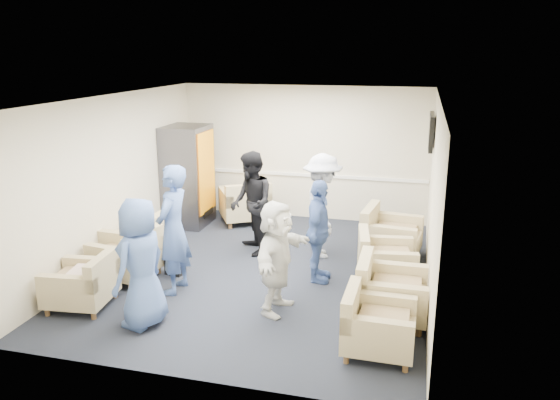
% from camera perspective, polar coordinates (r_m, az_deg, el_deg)
% --- Properties ---
extents(floor, '(6.00, 6.00, 0.00)m').
position_cam_1_polar(floor, '(8.69, -1.79, -7.43)').
color(floor, black).
rests_on(floor, ground).
extents(ceiling, '(6.00, 6.00, 0.00)m').
position_cam_1_polar(ceiling, '(8.03, -1.96, 10.61)').
color(ceiling, silver).
rests_on(ceiling, back_wall).
extents(back_wall, '(5.00, 0.02, 2.70)m').
position_cam_1_polar(back_wall, '(11.10, 2.49, 4.94)').
color(back_wall, beige).
rests_on(back_wall, floor).
extents(front_wall, '(5.00, 0.02, 2.70)m').
position_cam_1_polar(front_wall, '(5.57, -10.59, -6.19)').
color(front_wall, beige).
rests_on(front_wall, floor).
extents(left_wall, '(0.02, 6.00, 2.70)m').
position_cam_1_polar(left_wall, '(9.25, -16.91, 2.13)').
color(left_wall, beige).
rests_on(left_wall, floor).
extents(right_wall, '(0.02, 6.00, 2.70)m').
position_cam_1_polar(right_wall, '(7.94, 15.72, 0.07)').
color(right_wall, beige).
rests_on(right_wall, floor).
extents(chair_rail, '(4.98, 0.04, 0.06)m').
position_cam_1_polar(chair_rail, '(11.17, 2.44, 2.65)').
color(chair_rail, white).
rests_on(chair_rail, back_wall).
extents(tv, '(0.10, 1.00, 0.58)m').
position_cam_1_polar(tv, '(9.57, 15.51, 6.91)').
color(tv, black).
rests_on(tv, right_wall).
extents(armchair_left_near, '(0.88, 0.88, 0.64)m').
position_cam_1_polar(armchair_left_near, '(7.89, -19.76, -8.35)').
color(armchair_left_near, tan).
rests_on(armchair_left_near, floor).
extents(armchair_left_mid, '(0.97, 0.97, 0.67)m').
position_cam_1_polar(armchair_left_mid, '(8.61, -15.52, -5.82)').
color(armchair_left_mid, tan).
rests_on(armchair_left_mid, floor).
extents(armchair_left_far, '(0.95, 0.95, 0.72)m').
position_cam_1_polar(armchair_left_far, '(9.13, -14.49, -4.36)').
color(armchair_left_far, tan).
rests_on(armchair_left_far, floor).
extents(armchair_right_near, '(0.81, 0.81, 0.64)m').
position_cam_1_polar(armchair_right_near, '(6.50, 9.84, -12.91)').
color(armchair_right_near, tan).
rests_on(armchair_right_near, floor).
extents(armchair_right_midnear, '(0.88, 0.88, 0.70)m').
position_cam_1_polar(armchair_right_midnear, '(7.24, 11.15, -9.61)').
color(armchair_right_midnear, tan).
rests_on(armchair_right_midnear, floor).
extents(armchair_right_midfar, '(0.94, 0.94, 0.66)m').
position_cam_1_polar(armchair_right_midfar, '(8.31, 10.66, -6.32)').
color(armchair_right_midfar, tan).
rests_on(armchair_right_midfar, floor).
extents(armchair_right_far, '(1.01, 1.01, 0.73)m').
position_cam_1_polar(armchair_right_far, '(9.30, 11.21, -3.77)').
color(armchair_right_far, tan).
rests_on(armchair_right_far, floor).
extents(armchair_corner, '(1.25, 1.25, 0.73)m').
position_cam_1_polar(armchair_corner, '(10.95, -3.64, -0.52)').
color(armchair_corner, tan).
rests_on(armchair_corner, floor).
extents(vending_machine, '(0.80, 0.93, 1.97)m').
position_cam_1_polar(vending_machine, '(10.85, -9.57, 2.52)').
color(vending_machine, '#505058').
rests_on(vending_machine, floor).
extents(backpack, '(0.31, 0.25, 0.47)m').
position_cam_1_polar(backpack, '(8.64, -10.94, -6.10)').
color(backpack, black).
rests_on(backpack, floor).
extents(pillow, '(0.37, 0.46, 0.12)m').
position_cam_1_polar(pillow, '(7.83, -19.93, -7.26)').
color(pillow, beige).
rests_on(pillow, armchair_left_near).
extents(person_front_left, '(0.69, 0.91, 1.66)m').
position_cam_1_polar(person_front_left, '(6.99, -14.35, -6.42)').
color(person_front_left, '#4360A3').
rests_on(person_front_left, floor).
extents(person_mid_left, '(0.45, 0.68, 1.86)m').
position_cam_1_polar(person_mid_left, '(7.83, -11.11, -3.06)').
color(person_mid_left, '#4360A3').
rests_on(person_mid_left, floor).
extents(person_back_left, '(1.00, 1.07, 1.76)m').
position_cam_1_polar(person_back_left, '(9.18, -3.00, -0.37)').
color(person_back_left, black).
rests_on(person_back_left, floor).
extents(person_back_right, '(0.96, 1.27, 1.75)m').
position_cam_1_polar(person_back_right, '(9.05, 4.44, -0.64)').
color(person_back_right, silver).
rests_on(person_back_right, floor).
extents(person_mid_right, '(0.41, 0.93, 1.56)m').
position_cam_1_polar(person_mid_right, '(8.10, 4.02, -3.29)').
color(person_mid_right, '#4360A3').
rests_on(person_mid_right, floor).
extents(person_front_right, '(0.65, 1.46, 1.52)m').
position_cam_1_polar(person_front_right, '(7.16, -0.34, -5.98)').
color(person_front_right, silver).
rests_on(person_front_right, floor).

